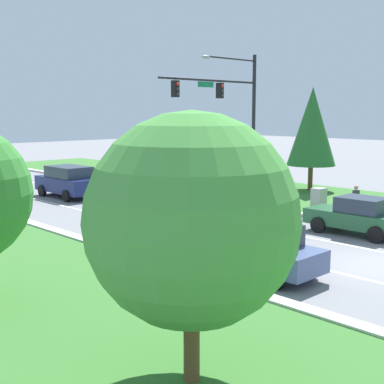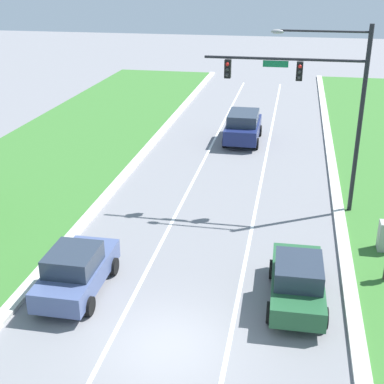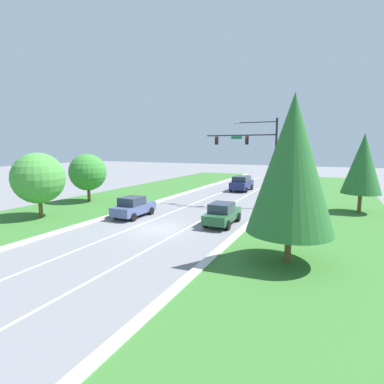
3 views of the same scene
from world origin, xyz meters
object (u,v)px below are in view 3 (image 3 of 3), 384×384
at_px(oak_near_left_tree, 38,178).
at_px(oak_far_left_tree, 88,172).
at_px(pedestrian, 272,211).
at_px(conifer_far_right_tree, 292,164).
at_px(slate_blue_sedan, 133,207).
at_px(conifer_near_right_tree, 363,164).
at_px(traffic_signal_mast, 256,149).
at_px(forest_sedan, 222,214).
at_px(fire_hydrant, 272,228).
at_px(navy_suv, 242,183).
at_px(utility_cabinet, 280,210).

bearing_deg(oak_near_left_tree, oak_far_left_tree, 103.46).
distance_m(oak_near_left_tree, oak_far_left_tree, 7.34).
xyz_separation_m(pedestrian, conifer_far_right_tree, (2.26, -7.79, 4.06)).
height_order(slate_blue_sedan, conifer_near_right_tree, conifer_near_right_tree).
xyz_separation_m(slate_blue_sedan, conifer_near_right_tree, (17.21, 9.75, 3.53)).
relative_size(conifer_near_right_tree, oak_far_left_tree, 1.37).
height_order(traffic_signal_mast, oak_near_left_tree, traffic_signal_mast).
xyz_separation_m(forest_sedan, pedestrian, (3.30, 1.97, 0.09)).
bearing_deg(traffic_signal_mast, oak_near_left_tree, -139.88).
height_order(fire_hydrant, conifer_far_right_tree, conifer_far_right_tree).
bearing_deg(oak_near_left_tree, conifer_far_right_tree, -4.05).
bearing_deg(oak_far_left_tree, navy_suv, 51.21).
height_order(fire_hydrant, oak_far_left_tree, oak_far_left_tree).
height_order(pedestrian, conifer_near_right_tree, conifer_near_right_tree).
xyz_separation_m(navy_suv, conifer_far_right_tree, (9.24, -23.79, 3.97)).
distance_m(forest_sedan, conifer_near_right_tree, 13.61).
distance_m(slate_blue_sedan, oak_near_left_tree, 7.96).
bearing_deg(conifer_near_right_tree, conifer_far_right_tree, -105.42).
xyz_separation_m(utility_cabinet, oak_far_left_tree, (-19.47, -1.56, 2.54)).
bearing_deg(conifer_near_right_tree, navy_suv, 145.86).
distance_m(navy_suv, conifer_near_right_tree, 16.43).
bearing_deg(conifer_far_right_tree, utility_cabinet, 101.40).
relative_size(conifer_near_right_tree, oak_near_left_tree, 1.30).
height_order(navy_suv, oak_near_left_tree, oak_near_left_tree).
bearing_deg(oak_near_left_tree, fire_hydrant, 11.45).
distance_m(traffic_signal_mast, utility_cabinet, 6.88).
height_order(slate_blue_sedan, fire_hydrant, slate_blue_sedan).
relative_size(slate_blue_sedan, fire_hydrant, 5.96).
relative_size(pedestrian, conifer_far_right_tree, 0.20).
height_order(navy_suv, conifer_near_right_tree, conifer_near_right_tree).
distance_m(forest_sedan, fire_hydrant, 3.95).
height_order(navy_suv, slate_blue_sedan, navy_suv).
relative_size(fire_hydrant, conifer_far_right_tree, 0.08).
bearing_deg(forest_sedan, conifer_far_right_tree, -47.64).
bearing_deg(pedestrian, fire_hydrant, 97.07).
height_order(forest_sedan, utility_cabinet, forest_sedan).
relative_size(forest_sedan, oak_near_left_tree, 0.82).
bearing_deg(utility_cabinet, conifer_far_right_tree, -78.60).
bearing_deg(conifer_near_right_tree, pedestrian, -132.20).
xyz_separation_m(conifer_near_right_tree, oak_far_left_tree, (-25.58, -6.23, -1.19)).
bearing_deg(slate_blue_sedan, fire_hydrant, -0.15).
bearing_deg(pedestrian, conifer_far_right_tree, 101.88).
bearing_deg(slate_blue_sedan, oak_far_left_tree, 156.71).
bearing_deg(conifer_far_right_tree, oak_near_left_tree, 175.95).
height_order(forest_sedan, conifer_near_right_tree, conifer_near_right_tree).
bearing_deg(navy_suv, fire_hydrant, -68.40).
bearing_deg(conifer_far_right_tree, pedestrian, 106.15).
relative_size(slate_blue_sedan, oak_near_left_tree, 0.78).
xyz_separation_m(utility_cabinet, conifer_near_right_tree, (6.11, 4.67, 3.73)).
xyz_separation_m(forest_sedan, fire_hydrant, (3.84, -0.76, -0.50)).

